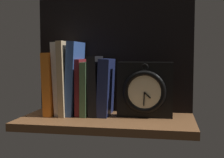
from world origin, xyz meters
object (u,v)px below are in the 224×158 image
at_px(book_green_romantic, 88,88).
at_px(book_maroon_dawkins, 82,87).
at_px(book_orange_pandolfini, 54,83).
at_px(book_black_skeptic, 96,86).
at_px(book_white_catcher, 61,78).
at_px(framed_clock, 145,90).
at_px(book_blue_modern, 75,78).
at_px(book_navy_bierce, 106,87).
at_px(book_tan_shortstories, 68,78).

bearing_deg(book_green_romantic, book_maroon_dawkins, 180.00).
bearing_deg(book_orange_pandolfini, book_black_skeptic, 0.00).
distance_m(book_white_catcher, book_maroon_dawkins, 0.08).
xyz_separation_m(book_white_catcher, framed_clock, (0.30, -0.01, -0.03)).
relative_size(book_orange_pandolfini, framed_clock, 1.17).
height_order(book_white_catcher, book_maroon_dawkins, book_white_catcher).
bearing_deg(book_blue_modern, book_navy_bierce, 0.00).
bearing_deg(book_green_romantic, book_black_skeptic, 0.00).
height_order(book_green_romantic, book_black_skeptic, book_black_skeptic).
bearing_deg(book_tan_shortstories, book_green_romantic, 0.00).
height_order(book_green_romantic, framed_clock, same).
xyz_separation_m(book_orange_pandolfini, book_maroon_dawkins, (0.10, 0.00, -0.01)).
distance_m(book_orange_pandolfini, book_maroon_dawkins, 0.10).
bearing_deg(book_green_romantic, book_navy_bierce, 0.00).
height_order(book_white_catcher, book_green_romantic, book_white_catcher).
bearing_deg(book_tan_shortstories, book_black_skeptic, 0.00).
bearing_deg(book_blue_modern, book_tan_shortstories, 180.00).
bearing_deg(framed_clock, book_navy_bierce, 174.74).
distance_m(book_white_catcher, book_navy_bierce, 0.16).
bearing_deg(book_black_skeptic, book_green_romantic, 180.00).
relative_size(book_blue_modern, book_green_romantic, 1.38).
distance_m(book_black_skeptic, framed_clock, 0.17).
relative_size(book_white_catcher, book_black_skeptic, 1.23).
relative_size(book_tan_shortstories, book_navy_bierce, 1.31).
height_order(book_maroon_dawkins, book_green_romantic, book_maroon_dawkins).
distance_m(book_white_catcher, book_tan_shortstories, 0.02).
bearing_deg(book_black_skeptic, book_white_catcher, 180.00).
bearing_deg(book_white_catcher, book_orange_pandolfini, 180.00).
bearing_deg(book_maroon_dawkins, book_white_catcher, 180.00).
height_order(book_tan_shortstories, book_blue_modern, same).
bearing_deg(book_orange_pandolfini, book_green_romantic, 0.00).
xyz_separation_m(book_maroon_dawkins, book_navy_bierce, (0.09, 0.00, 0.00)).
height_order(book_white_catcher, book_navy_bierce, book_white_catcher).
bearing_deg(book_tan_shortstories, book_navy_bierce, 0.00).
xyz_separation_m(book_orange_pandolfini, book_blue_modern, (0.08, 0.00, 0.02)).
distance_m(book_blue_modern, book_black_skeptic, 0.08).
relative_size(book_orange_pandolfini, book_tan_shortstories, 0.85).
height_order(book_blue_modern, book_maroon_dawkins, book_blue_modern).
xyz_separation_m(book_blue_modern, book_maroon_dawkins, (0.02, 0.00, -0.03)).
xyz_separation_m(book_black_skeptic, book_navy_bierce, (0.04, 0.00, -0.00)).
bearing_deg(book_white_catcher, book_navy_bierce, 0.00).
xyz_separation_m(book_maroon_dawkins, book_black_skeptic, (0.05, 0.00, 0.01)).
xyz_separation_m(book_white_catcher, book_green_romantic, (0.10, 0.00, -0.03)).
bearing_deg(book_maroon_dawkins, framed_clock, -3.21).
relative_size(book_blue_modern, book_navy_bierce, 1.30).
height_order(book_tan_shortstories, book_green_romantic, book_tan_shortstories).
height_order(book_white_catcher, book_black_skeptic, book_white_catcher).
distance_m(book_white_catcher, book_black_skeptic, 0.13).
distance_m(book_blue_modern, book_maroon_dawkins, 0.04).
bearing_deg(book_maroon_dawkins, book_green_romantic, 0.00).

